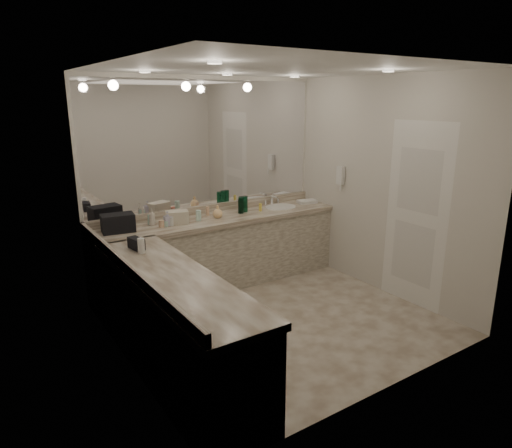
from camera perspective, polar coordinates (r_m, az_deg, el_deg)
floor at (r=5.08m, az=2.39°, el=-11.84°), size 3.20×3.20×0.00m
ceiling at (r=4.53m, az=2.78°, el=18.85°), size 3.20×3.20×0.00m
wall_back at (r=5.89m, az=-6.10°, el=5.28°), size 3.20×0.02×2.60m
wall_left at (r=3.94m, az=-16.61°, el=-0.36°), size 0.02×3.00×2.60m
wall_right at (r=5.71m, az=15.70°, el=4.48°), size 0.02×3.00×2.60m
vanity_back_base at (r=5.85m, az=-4.48°, el=-3.65°), size 3.20×0.60×0.84m
vanity_back_top at (r=5.71m, az=-4.53°, el=0.59°), size 3.20×0.64×0.06m
vanity_left_base at (r=4.09m, az=-10.24°, el=-12.66°), size 0.60×2.40×0.84m
vanity_left_top at (r=3.90m, az=-10.42°, el=-6.78°), size 0.64×2.42×0.06m
backsplash_back at (r=5.94m, az=-5.91°, el=1.93°), size 3.20×0.04×0.10m
backsplash_left at (r=4.05m, az=-15.96°, el=-5.10°), size 0.04×3.00×0.10m
mirror_back at (r=5.81m, az=-6.17°, el=9.88°), size 3.12×0.01×1.55m
mirror_left at (r=3.84m, az=-16.98°, el=6.49°), size 0.01×2.92×1.55m
sink at (r=6.22m, az=3.09°, el=2.07°), size 0.44×0.44×0.03m
faucet at (r=6.37m, az=1.97°, el=3.10°), size 0.24×0.16×0.14m
wall_phone at (r=6.14m, az=10.52°, el=6.00°), size 0.06×0.10×0.24m
door at (r=5.45m, az=19.37°, el=0.97°), size 0.02×0.82×2.10m
black_toiletry_bag at (r=5.26m, az=-16.88°, el=0.12°), size 0.38×0.27×0.20m
black_bag_spill at (r=4.61m, az=-14.73°, el=-2.43°), size 0.12×0.21×0.11m
cream_cosmetic_case at (r=5.46m, az=-9.85°, el=0.85°), size 0.30×0.23×0.15m
hand_towel at (r=6.49m, az=6.41°, el=2.81°), size 0.29×0.23×0.04m
lotion_left at (r=4.48m, az=-14.16°, el=-2.61°), size 0.07×0.07×0.16m
soap_bottle_a at (r=5.44m, az=-12.86°, el=0.85°), size 0.09×0.09×0.19m
soap_bottle_b at (r=5.37m, az=-11.01°, el=0.68°), size 0.08×0.08×0.17m
soap_bottle_c at (r=5.65m, az=-4.82°, el=1.55°), size 0.13×0.13×0.16m
green_bottle_0 at (r=5.93m, az=-1.39°, el=2.52°), size 0.07×0.07×0.21m
green_bottle_1 at (r=5.85m, az=-1.92°, el=2.24°), size 0.07×0.07×0.19m
green_bottle_2 at (r=5.91m, az=-1.86°, el=2.45°), size 0.07×0.07×0.21m
amenity_bottle_0 at (r=5.63m, az=-9.09°, el=1.07°), size 0.05×0.05×0.10m
amenity_bottle_1 at (r=5.98m, az=0.55°, el=2.10°), size 0.04×0.04×0.10m
amenity_bottle_2 at (r=5.37m, az=-10.53°, el=0.31°), size 0.05×0.05×0.11m
amenity_bottle_3 at (r=5.37m, az=-17.20°, el=-0.29°), size 0.06×0.06×0.07m
amenity_bottle_4 at (r=5.36m, az=-11.23°, el=0.02°), size 0.06×0.06×0.06m
amenity_bottle_5 at (r=5.78m, az=-6.07°, el=1.63°), size 0.04×0.04×0.12m
amenity_bottle_6 at (r=5.34m, az=-11.73°, el=0.04°), size 0.06×0.06×0.08m
amenity_bottle_7 at (r=5.54m, az=-7.20°, el=1.07°), size 0.06×0.06×0.13m
amenity_bottle_8 at (r=5.48m, az=-13.22°, el=0.53°), size 0.04×0.04×0.12m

